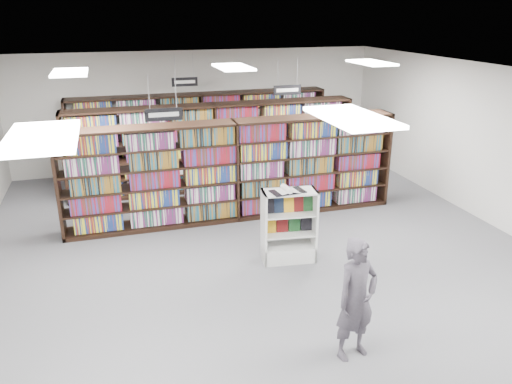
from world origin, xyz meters
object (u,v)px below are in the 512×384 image
object	(u,v)px
open_book	(287,190)
shopper	(357,299)
bookshelf_row_near	(235,171)
endcap_display	(288,235)

from	to	relation	value
open_book	shopper	xyz separation A→B (m)	(-0.04, -2.66, -0.52)
bookshelf_row_near	open_book	xyz separation A→B (m)	(0.36, -2.19, 0.29)
endcap_display	shopper	xyz separation A→B (m)	(-0.11, -2.73, 0.37)
shopper	bookshelf_row_near	bearing A→B (deg)	80.94
bookshelf_row_near	endcap_display	xyz separation A→B (m)	(0.42, -2.12, -0.60)
shopper	endcap_display	bearing A→B (deg)	74.96
endcap_display	bookshelf_row_near	bearing A→B (deg)	108.43
shopper	open_book	bearing A→B (deg)	76.32
open_book	endcap_display	bearing A→B (deg)	43.11
endcap_display	open_book	size ratio (longest dim) A/B	2.17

